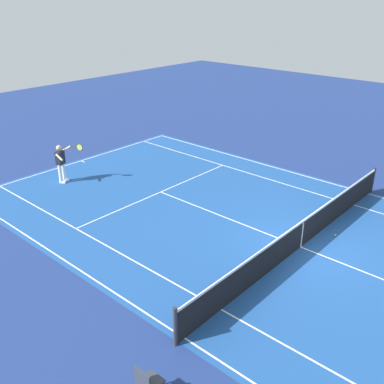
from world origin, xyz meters
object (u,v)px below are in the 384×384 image
(tennis_player_near, at_px, (61,162))
(tennis_net, at_px, (302,234))
(tennis_ball, at_px, (335,235))
(spectator_chair_3, at_px, (147,382))

(tennis_player_near, bearing_deg, tennis_net, -168.87)
(tennis_net, relative_size, tennis_player_near, 6.89)
(tennis_net, relative_size, tennis_ball, 177.27)
(tennis_net, height_order, spectator_chair_3, tennis_net)
(tennis_player_near, height_order, spectator_chair_3, tennis_player_near)
(tennis_player_near, xyz_separation_m, tennis_ball, (-10.81, -3.43, -0.90))
(tennis_player_near, distance_m, spectator_chair_3, 12.14)
(spectator_chair_3, bearing_deg, tennis_player_near, -25.66)
(tennis_player_near, relative_size, spectator_chair_3, 1.93)
(tennis_net, xyz_separation_m, spectator_chair_3, (-0.65, 7.28, 0.03))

